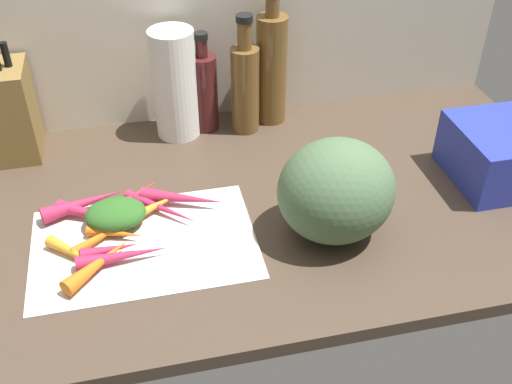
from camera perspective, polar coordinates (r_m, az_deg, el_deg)
name	(u,v)px	position (r cm, az deg, el deg)	size (l,w,h in cm)	color
ground_plane	(196,210)	(130.59, -5.60, -1.64)	(170.00, 80.00, 3.00)	#47382B
wall_back	(165,2)	(149.05, -8.55, 17.19)	(170.00, 3.00, 60.00)	beige
cutting_board	(144,243)	(120.91, -10.41, -4.75)	(43.24, 29.15, 0.80)	beige
carrot_0	(123,256)	(116.34, -12.35, -5.85)	(2.85, 2.85, 17.05)	#B2264C
carrot_1	(161,208)	(126.30, -8.87, -1.50)	(2.36, 2.36, 17.83)	#B2264C
carrot_2	(130,199)	(129.55, -11.74, -0.68)	(2.65, 2.65, 15.88)	red
carrot_3	(107,233)	(122.64, -13.76, -3.72)	(2.03, 2.03, 16.23)	orange
carrot_4	(150,209)	(126.09, -9.92, -1.55)	(2.88, 2.88, 15.09)	orange
carrot_5	(182,198)	(127.61, -6.90, -0.59)	(3.20, 3.20, 17.68)	#B2264C
carrot_6	(98,263)	(115.65, -14.54, -6.49)	(3.14, 3.14, 15.64)	orange
carrot_7	(75,254)	(119.31, -16.55, -5.57)	(2.37, 2.37, 13.94)	orange
carrot_8	(116,233)	(122.01, -13.01, -3.76)	(2.27, 2.27, 11.38)	orange
carrot_9	(91,214)	(127.31, -15.20, -1.98)	(2.98, 2.98, 15.15)	#B2264C
carrot_10	(83,203)	(130.10, -15.87, -1.02)	(3.46, 3.46, 17.03)	#B2264C
carrot_11	(110,249)	(118.41, -13.51, -5.25)	(2.54, 2.54, 10.78)	#B2264C
carrot_greens_pile	(116,214)	(124.28, -13.01, -2.02)	(12.12, 9.33, 5.13)	#2D6023
winter_squash	(336,191)	(116.57, 7.50, 0.10)	(22.68, 20.55, 20.61)	#4C6B47
knife_block	(5,111)	(150.45, -22.42, 7.00)	(12.48, 13.94, 27.34)	olive
paper_towel_roll	(173,85)	(147.34, -7.76, 9.94)	(10.51, 10.51, 26.69)	white
bottle_0	(204,91)	(150.41, -4.89, 9.43)	(6.63, 6.63, 25.05)	#471919
bottle_1	(245,85)	(148.53, -1.03, 9.95)	(6.87, 6.87, 29.50)	brown
bottle_2	(271,67)	(151.93, 1.46, 11.62)	(7.59, 7.59, 34.11)	brown
dish_rack	(506,153)	(144.38, 22.32, 3.43)	(22.59, 21.36, 12.61)	#2838AD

